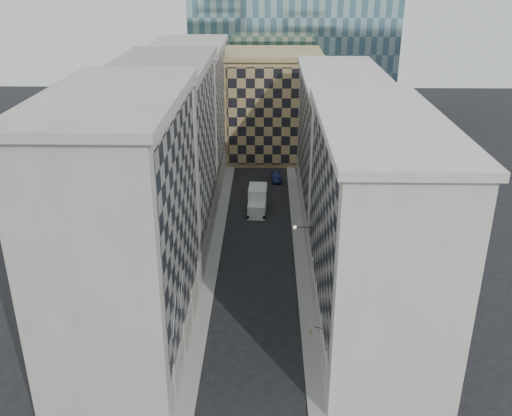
# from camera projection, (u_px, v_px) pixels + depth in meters

# --- Properties ---
(sidewalk_west) EXTENTS (1.50, 100.00, 0.15)m
(sidewalk_west) POSITION_uv_depth(u_px,v_px,m) (215.00, 250.00, 70.41)
(sidewalk_west) COLOR gray
(sidewalk_west) RESTS_ON ground
(sidewalk_east) EXTENTS (1.50, 100.00, 0.15)m
(sidewalk_east) POSITION_uv_depth(u_px,v_px,m) (300.00, 251.00, 70.21)
(sidewalk_east) COLOR gray
(sidewalk_east) RESTS_ON ground
(bldg_left_a) EXTENTS (10.80, 22.80, 23.70)m
(bldg_left_a) POSITION_uv_depth(u_px,v_px,m) (126.00, 231.00, 48.41)
(bldg_left_a) COLOR #9D968D
(bldg_left_a) RESTS_ON ground
(bldg_left_b) EXTENTS (10.80, 22.80, 22.70)m
(bldg_left_b) POSITION_uv_depth(u_px,v_px,m) (168.00, 156.00, 68.79)
(bldg_left_b) COLOR gray
(bldg_left_b) RESTS_ON ground
(bldg_left_c) EXTENTS (10.80, 22.80, 21.70)m
(bldg_left_c) POSITION_uv_depth(u_px,v_px,m) (191.00, 115.00, 89.17)
(bldg_left_c) COLOR #9D968D
(bldg_left_c) RESTS_ON ground
(bldg_right_a) EXTENTS (10.80, 26.80, 20.70)m
(bldg_right_a) POSITION_uv_depth(u_px,v_px,m) (373.00, 229.00, 52.27)
(bldg_right_a) COLOR #BBB5AC
(bldg_right_a) RESTS_ON ground
(bldg_right_b) EXTENTS (10.80, 28.80, 19.70)m
(bldg_right_b) POSITION_uv_depth(u_px,v_px,m) (339.00, 146.00, 77.23)
(bldg_right_b) COLOR #BBB5AC
(bldg_right_b) RESTS_ON ground
(tan_block) EXTENTS (16.80, 14.80, 18.80)m
(tan_block) POSITION_uv_depth(u_px,v_px,m) (272.00, 105.00, 101.32)
(tan_block) COLOR #A58257
(tan_block) RESTS_ON ground
(flagpoles_left) EXTENTS (0.10, 6.33, 2.33)m
(flagpoles_left) POSITION_uv_depth(u_px,v_px,m) (178.00, 303.00, 45.25)
(flagpoles_left) COLOR gray
(flagpoles_left) RESTS_ON ground
(bracket_lamp) EXTENTS (1.98, 0.36, 0.36)m
(bracket_lamp) POSITION_uv_depth(u_px,v_px,m) (296.00, 227.00, 62.29)
(bracket_lamp) COLOR black
(bracket_lamp) RESTS_ON ground
(box_truck) EXTENTS (2.78, 6.32, 3.41)m
(box_truck) POSITION_uv_depth(u_px,v_px,m) (257.00, 201.00, 81.23)
(box_truck) COLOR silver
(box_truck) RESTS_ON ground
(dark_car) EXTENTS (1.73, 4.25, 1.37)m
(dark_car) POSITION_uv_depth(u_px,v_px,m) (276.00, 177.00, 92.82)
(dark_car) COLOR #10183B
(dark_car) RESTS_ON ground
(shop_sign) EXTENTS (1.26, 0.73, 0.83)m
(shop_sign) POSITION_uv_depth(u_px,v_px,m) (311.00, 331.00, 48.71)
(shop_sign) COLOR black
(shop_sign) RESTS_ON ground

